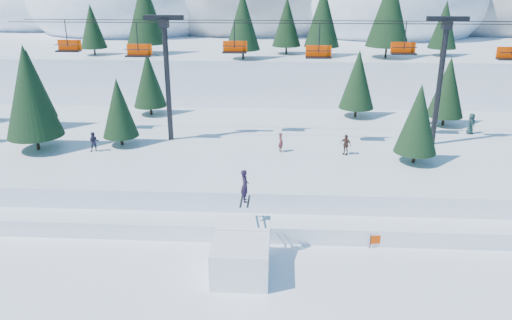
# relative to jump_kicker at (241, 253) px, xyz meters

# --- Properties ---
(ground) EXTENTS (160.00, 160.00, 0.00)m
(ground) POSITION_rel_jump_kicker_xyz_m (1.59, -1.86, -1.19)
(ground) COLOR white
(ground) RESTS_ON ground
(mid_shelf) EXTENTS (70.00, 22.00, 2.50)m
(mid_shelf) POSITION_rel_jump_kicker_xyz_m (1.59, 16.14, 0.06)
(mid_shelf) COLOR white
(mid_shelf) RESTS_ON ground
(berm) EXTENTS (70.00, 6.00, 1.10)m
(berm) POSITION_rel_jump_kicker_xyz_m (1.59, 6.14, -0.64)
(berm) COLOR white
(berm) RESTS_ON ground
(mountain_ridge) EXTENTS (119.00, 60.25, 26.46)m
(mountain_ridge) POSITION_rel_jump_kicker_xyz_m (-3.50, 71.51, 8.45)
(mountain_ridge) COLOR white
(mountain_ridge) RESTS_ON ground
(jump_kicker) EXTENTS (3.10, 4.34, 5.59)m
(jump_kicker) POSITION_rel_jump_kicker_xyz_m (0.00, 0.00, 0.00)
(jump_kicker) COLOR white
(jump_kicker) RESTS_ON ground
(chairlift) EXTENTS (46.00, 3.21, 10.28)m
(chairlift) POSITION_rel_jump_kicker_xyz_m (2.99, 16.19, 8.13)
(chairlift) COLOR black
(chairlift) RESTS_ON mid_shelf
(conifer_stand) EXTENTS (62.34, 16.12, 9.60)m
(conifer_stand) POSITION_rel_jump_kicker_xyz_m (4.58, 17.13, 5.57)
(conifer_stand) COLOR black
(conifer_stand) RESTS_ON mid_shelf
(distant_skiers) EXTENTS (32.50, 7.53, 1.87)m
(distant_skiers) POSITION_rel_jump_kicker_xyz_m (5.26, 15.30, 2.16)
(distant_skiers) COLOR #482C24
(distant_skiers) RESTS_ON mid_shelf
(banner_near) EXTENTS (2.77, 0.74, 0.90)m
(banner_near) POSITION_rel_jump_kicker_xyz_m (8.98, 3.35, -0.65)
(banner_near) COLOR black
(banner_near) RESTS_ON ground
(banner_far) EXTENTS (2.79, 0.68, 0.90)m
(banner_far) POSITION_rel_jump_kicker_xyz_m (11.92, 4.32, -0.65)
(banner_far) COLOR black
(banner_far) RESTS_ON ground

